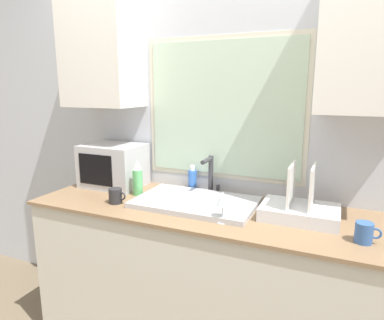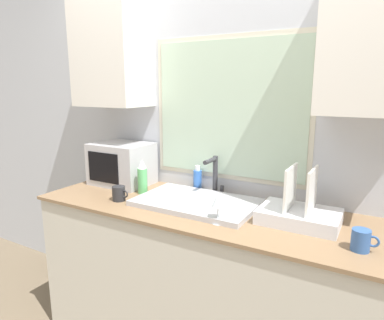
{
  "view_description": "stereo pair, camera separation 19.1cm",
  "coord_description": "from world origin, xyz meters",
  "views": [
    {
      "loc": [
        0.7,
        -1.42,
        1.62
      ],
      "look_at": [
        -0.06,
        0.3,
        1.22
      ],
      "focal_mm": 32.0,
      "sensor_mm": 36.0,
      "label": 1
    },
    {
      "loc": [
        0.87,
        -1.33,
        1.62
      ],
      "look_at": [
        -0.06,
        0.3,
        1.22
      ],
      "focal_mm": 32.0,
      "sensor_mm": 36.0,
      "label": 2
    }
  ],
  "objects": [
    {
      "name": "dish_rack",
      "position": [
        0.53,
        0.37,
        0.99
      ],
      "size": [
        0.4,
        0.27,
        0.29
      ],
      "color": "silver",
      "rests_on": "countertop"
    },
    {
      "name": "countertop",
      "position": [
        0.0,
        0.33,
        0.47
      ],
      "size": [
        2.04,
        0.69,
        0.94
      ],
      "color": "beige",
      "rests_on": "ground_plane"
    },
    {
      "name": "microwave",
      "position": [
        -0.74,
        0.48,
        1.08
      ],
      "size": [
        0.4,
        0.31,
        0.29
      ],
      "color": "#B2B2B7",
      "rests_on": "countertop"
    },
    {
      "name": "mug_near_sink",
      "position": [
        -0.51,
        0.18,
        0.98
      ],
      "size": [
        0.11,
        0.08,
        0.09
      ],
      "color": "#262628",
      "rests_on": "countertop"
    },
    {
      "name": "wall_back",
      "position": [
        0.0,
        0.65,
        1.41
      ],
      "size": [
        6.0,
        0.38,
        2.6
      ],
      "color": "silver",
      "rests_on": "ground_plane"
    },
    {
      "name": "soap_bottle",
      "position": [
        -0.19,
        0.61,
        1.01
      ],
      "size": [
        0.06,
        0.06,
        0.17
      ],
      "color": "blue",
      "rests_on": "countertop"
    },
    {
      "name": "spray_bottle",
      "position": [
        -0.47,
        0.37,
        1.04
      ],
      "size": [
        0.06,
        0.06,
        0.22
      ],
      "color": "#59B266",
      "rests_on": "countertop"
    },
    {
      "name": "sink_basin",
      "position": [
        -0.06,
        0.35,
        0.95
      ],
      "size": [
        0.7,
        0.44,
        0.03
      ],
      "color": "#B2B2B7",
      "rests_on": "countertop"
    },
    {
      "name": "wine_glass",
      "position": [
        0.18,
        0.15,
        1.06
      ],
      "size": [
        0.06,
        0.06,
        0.17
      ],
      "color": "silver",
      "rests_on": "countertop"
    },
    {
      "name": "faucet",
      "position": [
        -0.05,
        0.58,
        1.08
      ],
      "size": [
        0.08,
        0.16,
        0.25
      ],
      "color": "#333338",
      "rests_on": "countertop"
    },
    {
      "name": "mug_by_rack",
      "position": [
        0.83,
        0.19,
        0.98
      ],
      "size": [
        0.11,
        0.08,
        0.09
      ],
      "color": "#335999",
      "rests_on": "countertop"
    }
  ]
}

